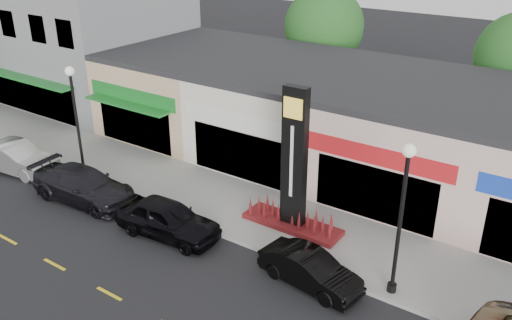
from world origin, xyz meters
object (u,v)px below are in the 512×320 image
Objects in this scene: car_white_van at (16,158)px; car_dark_sedan at (84,185)px; lamp_east_near at (402,206)px; pylon_sign at (294,180)px; lamp_west_near at (75,111)px; car_black_sedan at (168,219)px; car_black_conv at (310,270)px.

car_white_van is 5.23m from car_dark_sedan.
pylon_sign is (-5.00, 1.70, -1.20)m from lamp_east_near.
lamp_west_near reaches higher than car_white_van.
car_black_sedan is (7.10, -1.55, -2.71)m from lamp_west_near.
car_black_sedan is at bearing -140.21° from pylon_sign.
car_black_conv is at bearing -4.72° from lamp_west_near.
lamp_east_near is (16.00, 0.00, 0.00)m from lamp_west_near.
lamp_west_near is 4.52m from car_white_van.
car_white_van reaches higher than car_black_conv.
lamp_east_near is 4.00m from car_black_conv.
car_white_van reaches higher than car_dark_sedan.
car_black_sedan is at bearing -170.10° from lamp_east_near.
pylon_sign reaches higher than lamp_east_near.
lamp_west_near and lamp_east_near have the same top height.
car_black_sedan is 1.18× the size of car_black_conv.
lamp_east_near reaches higher than car_black_conv.
lamp_east_near is at bearing -18.75° from pylon_sign.
car_white_van is (-3.30, -1.47, -2.71)m from lamp_west_near.
lamp_east_near reaches higher than car_black_sedan.
lamp_east_near is at bearing -59.21° from car_black_conv.
car_white_van is at bearing -167.51° from pylon_sign.
car_black_conv is at bearing -92.17° from car_dark_sedan.
car_white_van is at bearing 98.83° from car_black_conv.
car_white_van is 0.89× the size of car_dark_sedan.
car_black_conv is (6.32, 0.45, -0.14)m from car_black_sedan.
car_white_van is 1.03× the size of car_black_sedan.
car_black_sedan is (-8.90, -1.55, -2.71)m from lamp_east_near.
car_dark_sedan is at bearing -98.19° from car_white_van.
lamp_east_near is 9.44m from car_black_sedan.
car_black_sedan reaches higher than car_black_conv.
car_black_conv is at bearing -96.18° from car_white_van.
lamp_west_near reaches higher than car_black_conv.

